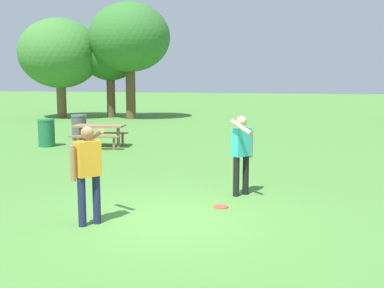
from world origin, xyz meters
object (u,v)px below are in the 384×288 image
tree_broad_center (110,58)px  person_thrower (242,149)px  frisbee (221,207)px  tree_tall_left (60,54)px  person_catcher (88,168)px  trash_can_beside_table (47,133)px  trash_can_further_along (79,127)px  tree_far_right (130,38)px  picnic_table_near (99,131)px

tree_broad_center → person_thrower: bearing=-59.7°
frisbee → tree_tall_left: size_ratio=0.05×
person_catcher → trash_can_beside_table: (-5.28, 7.85, -0.48)m
trash_can_beside_table → tree_broad_center: tree_broad_center is taller
person_thrower → trash_can_further_along: bearing=134.8°
tree_tall_left → tree_far_right: (4.16, 0.32, 0.84)m
person_catcher → tree_far_right: tree_far_right is taller
picnic_table_near → trash_can_further_along: trash_can_further_along is taller
person_thrower → tree_broad_center: (-9.89, 16.90, 2.53)m
picnic_table_near → tree_broad_center: size_ratio=0.38×
tree_tall_left → tree_far_right: bearing=4.4°
trash_can_beside_table → tree_tall_left: 12.17m
picnic_table_near → trash_can_beside_table: 1.88m
frisbee → trash_can_beside_table: bearing=138.8°
person_thrower → tree_far_right: size_ratio=0.25×
person_catcher → tree_far_right: bearing=108.3°
trash_can_further_along → tree_far_right: tree_far_right is taller
person_thrower → picnic_table_near: 7.93m
picnic_table_near → trash_can_further_along: size_ratio=1.94×
tree_far_right → picnic_table_near: bearing=-75.3°
frisbee → tree_far_right: tree_far_right is taller
person_catcher → picnic_table_near: (-3.42, 8.10, -0.40)m
picnic_table_near → trash_can_beside_table: bearing=-172.2°
picnic_table_near → trash_can_beside_table: trash_can_beside_table is taller
frisbee → tree_tall_left: bearing=126.1°
person_thrower → tree_far_right: (-8.41, 16.23, 3.59)m
person_thrower → tree_far_right: bearing=117.4°
tree_far_right → trash_can_beside_table: bearing=-85.1°
person_catcher → trash_can_further_along: (-4.98, 9.73, -0.48)m
picnic_table_near → tree_tall_left: 12.84m
frisbee → person_thrower: bearing=75.7°
trash_can_further_along → tree_tall_left: tree_tall_left is taller
person_catcher → tree_broad_center: bearing=111.6°
tree_far_right → tree_tall_left: bearing=-175.6°
person_catcher → tree_tall_left: size_ratio=0.29×
tree_broad_center → trash_can_beside_table: bearing=-78.2°
trash_can_beside_table → tree_broad_center: size_ratio=0.20×
frisbee → trash_can_further_along: size_ratio=0.30×
person_catcher → trash_can_further_along: size_ratio=1.71×
trash_can_further_along → tree_broad_center: bearing=105.7°
tree_far_right → frisbee: bearing=-64.7°
person_catcher → trash_can_beside_table: person_catcher is taller
picnic_table_near → trash_can_beside_table: (-1.86, -0.25, -0.08)m
picnic_table_near → person_catcher: bearing=-67.1°
tree_tall_left → person_catcher: bearing=-60.6°
frisbee → trash_can_further_along: bearing=130.2°
picnic_table_near → trash_can_further_along: 2.26m
person_catcher → trash_can_further_along: 10.95m
tree_tall_left → tree_broad_center: tree_tall_left is taller
person_catcher → picnic_table_near: bearing=112.9°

